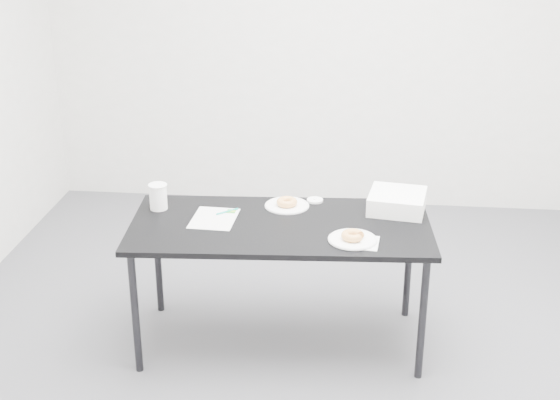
# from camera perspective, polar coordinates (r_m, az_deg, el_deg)

# --- Properties ---
(floor) EXTENTS (4.00, 4.00, 0.00)m
(floor) POSITION_cam_1_polar(r_m,az_deg,el_deg) (4.28, 1.22, -10.30)
(floor) COLOR #4F4E53
(floor) RESTS_ON ground
(wall_back) EXTENTS (4.00, 0.02, 2.70)m
(wall_back) POSITION_cam_1_polar(r_m,az_deg,el_deg) (5.68, 3.08, 12.66)
(wall_back) COLOR silver
(wall_back) RESTS_ON floor
(table) EXTENTS (1.57, 0.81, 0.69)m
(table) POSITION_cam_1_polar(r_m,az_deg,el_deg) (3.97, 0.02, -2.44)
(table) COLOR black
(table) RESTS_ON floor
(scorecard) EXTENTS (0.23, 0.29, 0.00)m
(scorecard) POSITION_cam_1_polar(r_m,az_deg,el_deg) (4.03, -4.84, -1.35)
(scorecard) COLOR white
(scorecard) RESTS_ON table
(logo_patch) EXTENTS (0.05, 0.05, 0.00)m
(logo_patch) POSITION_cam_1_polar(r_m,az_deg,el_deg) (4.10, -3.59, -0.83)
(logo_patch) COLOR green
(logo_patch) RESTS_ON scorecard
(pen) EXTENTS (0.11, 0.09, 0.01)m
(pen) POSITION_cam_1_polar(r_m,az_deg,el_deg) (4.09, -3.88, -0.84)
(pen) COLOR #0D9889
(pen) RESTS_ON scorecard
(napkin) EXTENTS (0.18, 0.18, 0.00)m
(napkin) POSITION_cam_1_polar(r_m,az_deg,el_deg) (3.77, 5.95, -3.10)
(napkin) COLOR white
(napkin) RESTS_ON table
(plate_near) EXTENTS (0.24, 0.24, 0.01)m
(plate_near) POSITION_cam_1_polar(r_m,az_deg,el_deg) (3.78, 5.33, -2.90)
(plate_near) COLOR white
(plate_near) RESTS_ON napkin
(donut_near) EXTENTS (0.14, 0.14, 0.04)m
(donut_near) POSITION_cam_1_polar(r_m,az_deg,el_deg) (3.77, 5.35, -2.60)
(donut_near) COLOR #D38B43
(donut_near) RESTS_ON plate_near
(plate_far) EXTENTS (0.24, 0.24, 0.01)m
(plate_far) POSITION_cam_1_polar(r_m,az_deg,el_deg) (4.16, 0.51, -0.42)
(plate_far) COLOR white
(plate_far) RESTS_ON table
(donut_far) EXTENTS (0.12, 0.12, 0.04)m
(donut_far) POSITION_cam_1_polar(r_m,az_deg,el_deg) (4.15, 0.51, -0.14)
(donut_far) COLOR #D38B43
(donut_far) RESTS_ON plate_far
(coffee_cup) EXTENTS (0.09, 0.09, 0.14)m
(coffee_cup) POSITION_cam_1_polar(r_m,az_deg,el_deg) (4.15, -8.90, 0.25)
(coffee_cup) COLOR white
(coffee_cup) RESTS_ON table
(cup_lid) EXTENTS (0.09, 0.09, 0.01)m
(cup_lid) POSITION_cam_1_polar(r_m,az_deg,el_deg) (4.23, 2.57, -0.02)
(cup_lid) COLOR white
(cup_lid) RESTS_ON table
(bakery_box) EXTENTS (0.33, 0.33, 0.10)m
(bakery_box) POSITION_cam_1_polar(r_m,az_deg,el_deg) (4.14, 8.56, -0.10)
(bakery_box) COLOR white
(bakery_box) RESTS_ON table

